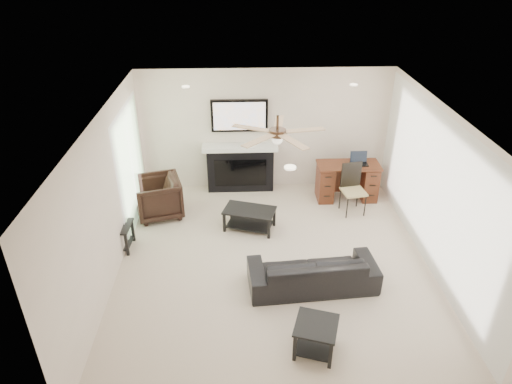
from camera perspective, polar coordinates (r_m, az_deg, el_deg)
The scene contains 10 objects.
room_shell at distance 6.67m, azimuth 4.19°, elevation 2.84°, with size 5.50×5.54×2.52m.
sofa at distance 6.97m, azimuth 7.10°, elevation -9.74°, with size 1.91×0.75×0.56m, color black.
armchair at distance 8.75m, azimuth -12.12°, elevation -0.64°, with size 0.81×0.84×0.76m, color black.
coffee_table at distance 8.24m, azimuth -0.81°, elevation -3.40°, with size 0.90×0.50×0.40m, color black.
end_table_near at distance 6.08m, azimuth 7.44°, elevation -17.59°, with size 0.52×0.52×0.45m, color black.
end_table_left at distance 8.08m, azimuth -16.95°, elevation -5.36°, with size 0.50×0.50×0.45m, color black.
fireplace_unit at distance 9.21m, azimuth -2.01°, elevation 5.59°, with size 1.52×0.34×1.91m, color black.
desk at distance 9.29m, azimuth 11.30°, elevation 1.31°, with size 1.22×0.56×0.76m, color #38200E.
desk_chair at distance 8.78m, azimuth 12.12°, elevation 0.24°, with size 0.42×0.44×0.97m, color black.
laptop at distance 9.11m, azimuth 12.85°, elevation 4.02°, with size 0.33×0.24×0.23m, color black.
Camera 1 is at (-0.54, -5.86, 4.63)m, focal length 32.00 mm.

